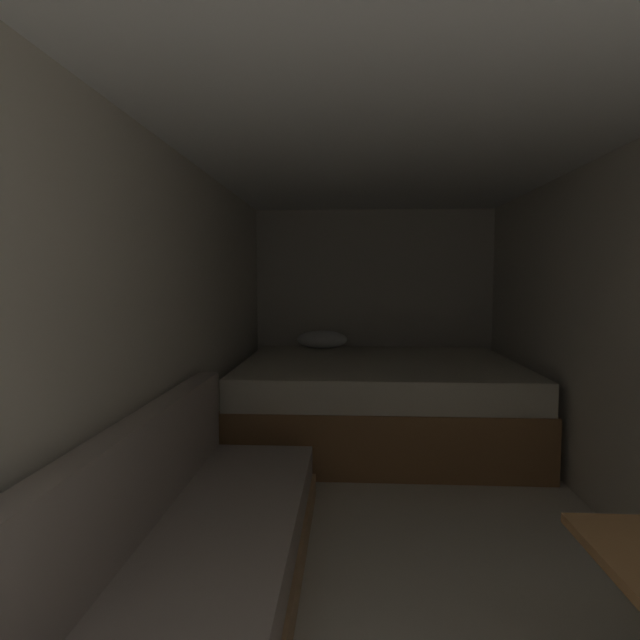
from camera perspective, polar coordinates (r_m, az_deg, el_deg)
ground_plane at (r=2.93m, az=8.40°, el=-23.34°), size 7.42×7.42×0.00m
wall_back at (r=5.33m, az=5.93°, el=0.95°), size 2.51×0.05×2.07m
wall_left at (r=2.78m, az=-17.48°, el=-2.48°), size 0.05×5.42×2.07m
ceiling_slab at (r=2.69m, az=8.95°, el=20.29°), size 2.51×5.42×0.05m
bed at (r=4.43m, az=6.39°, el=-8.84°), size 2.29×1.87×0.86m
sofa_left at (r=2.11m, az=-16.69°, el=-28.00°), size 0.73×2.95×0.79m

